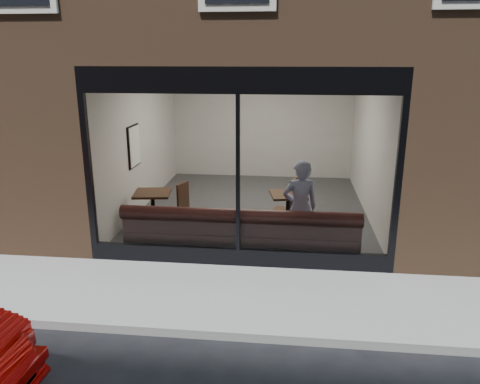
# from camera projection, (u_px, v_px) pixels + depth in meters

# --- Properties ---
(ground) EXTENTS (120.00, 120.00, 0.00)m
(ground) POSITION_uv_depth(u_px,v_px,m) (220.00, 336.00, 5.82)
(ground) COLOR black
(ground) RESTS_ON ground
(sidewalk_near) EXTENTS (40.00, 2.00, 0.01)m
(sidewalk_near) POSITION_uv_depth(u_px,v_px,m) (230.00, 296.00, 6.77)
(sidewalk_near) COLOR gray
(sidewalk_near) RESTS_ON ground
(kerb_near) EXTENTS (40.00, 0.10, 0.12)m
(kerb_near) POSITION_uv_depth(u_px,v_px,m) (219.00, 334.00, 5.76)
(kerb_near) COLOR gray
(kerb_near) RESTS_ON ground
(host_building_pier_left) EXTENTS (2.50, 12.00, 3.20)m
(host_building_pier_left) POSITION_uv_depth(u_px,v_px,m) (132.00, 119.00, 13.39)
(host_building_pier_left) COLOR brown
(host_building_pier_left) RESTS_ON ground
(host_building_pier_right) EXTENTS (2.50, 12.00, 3.20)m
(host_building_pier_right) POSITION_uv_depth(u_px,v_px,m) (401.00, 123.00, 12.61)
(host_building_pier_right) COLOR brown
(host_building_pier_right) RESTS_ON ground
(host_building_backfill) EXTENTS (5.00, 6.00, 3.20)m
(host_building_backfill) POSITION_uv_depth(u_px,v_px,m) (268.00, 109.00, 15.86)
(host_building_backfill) COLOR brown
(host_building_backfill) RESTS_ON ground
(cafe_floor) EXTENTS (6.00, 6.00, 0.00)m
(cafe_floor) POSITION_uv_depth(u_px,v_px,m) (253.00, 209.00, 10.59)
(cafe_floor) COLOR #2D2D30
(cafe_floor) RESTS_ON ground
(cafe_ceiling) EXTENTS (6.00, 6.00, 0.00)m
(cafe_ceiling) POSITION_uv_depth(u_px,v_px,m) (254.00, 64.00, 9.69)
(cafe_ceiling) COLOR white
(cafe_ceiling) RESTS_ON host_building_upper
(cafe_wall_back) EXTENTS (5.00, 0.00, 5.00)m
(cafe_wall_back) POSITION_uv_depth(u_px,v_px,m) (262.00, 121.00, 12.99)
(cafe_wall_back) COLOR beige
(cafe_wall_back) RESTS_ON ground
(cafe_wall_left) EXTENTS (0.00, 6.00, 6.00)m
(cafe_wall_left) POSITION_uv_depth(u_px,v_px,m) (142.00, 137.00, 10.40)
(cafe_wall_left) COLOR beige
(cafe_wall_left) RESTS_ON ground
(cafe_wall_right) EXTENTS (0.00, 6.00, 6.00)m
(cafe_wall_right) POSITION_uv_depth(u_px,v_px,m) (371.00, 142.00, 9.88)
(cafe_wall_right) COLOR beige
(cafe_wall_right) RESTS_ON ground
(storefront_kick) EXTENTS (5.00, 0.10, 0.30)m
(storefront_kick) POSITION_uv_depth(u_px,v_px,m) (238.00, 257.00, 7.74)
(storefront_kick) COLOR black
(storefront_kick) RESTS_ON ground
(storefront_header) EXTENTS (5.00, 0.10, 0.40)m
(storefront_header) POSITION_uv_depth(u_px,v_px,m) (238.00, 80.00, 6.93)
(storefront_header) COLOR black
(storefront_header) RESTS_ON host_building_upper
(storefront_mullion) EXTENTS (0.06, 0.10, 2.50)m
(storefront_mullion) POSITION_uv_depth(u_px,v_px,m) (238.00, 175.00, 7.34)
(storefront_mullion) COLOR black
(storefront_mullion) RESTS_ON storefront_kick
(storefront_glass) EXTENTS (4.80, 0.00, 4.80)m
(storefront_glass) POSITION_uv_depth(u_px,v_px,m) (238.00, 175.00, 7.31)
(storefront_glass) COLOR white
(storefront_glass) RESTS_ON storefront_kick
(banquette) EXTENTS (4.00, 0.55, 0.45)m
(banquette) POSITION_uv_depth(u_px,v_px,m) (241.00, 243.00, 8.10)
(banquette) COLOR #3B1915
(banquette) RESTS_ON cafe_floor
(person) EXTENTS (0.69, 0.54, 1.68)m
(person) POSITION_uv_depth(u_px,v_px,m) (300.00, 208.00, 8.01)
(person) COLOR #A2AAD8
(person) RESTS_ON cafe_floor
(cafe_table_left) EXTENTS (0.79, 0.79, 0.05)m
(cafe_table_left) POSITION_uv_depth(u_px,v_px,m) (152.00, 193.00, 9.22)
(cafe_table_left) COLOR #312113
(cafe_table_left) RESTS_ON cafe_floor
(cafe_table_right) EXTENTS (0.79, 0.79, 0.04)m
(cafe_table_right) POSITION_uv_depth(u_px,v_px,m) (288.00, 195.00, 9.13)
(cafe_table_right) COLOR #312113
(cafe_table_right) RESTS_ON cafe_floor
(cafe_chair_left) EXTENTS (0.49, 0.49, 0.04)m
(cafe_chair_left) POSITION_uv_depth(u_px,v_px,m) (176.00, 216.00, 9.45)
(cafe_chair_left) COLOR #312113
(cafe_chair_left) RESTS_ON cafe_floor
(cafe_chair_right) EXTENTS (0.59, 0.59, 0.05)m
(cafe_chair_right) POSITION_uv_depth(u_px,v_px,m) (284.00, 211.00, 9.73)
(cafe_chair_right) COLOR #312113
(cafe_chair_right) RESTS_ON cafe_floor
(wall_poster) EXTENTS (0.02, 0.61, 0.82)m
(wall_poster) POSITION_uv_depth(u_px,v_px,m) (135.00, 146.00, 9.81)
(wall_poster) COLOR white
(wall_poster) RESTS_ON cafe_wall_left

